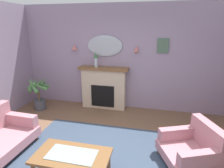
{
  "coord_description": "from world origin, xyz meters",
  "views": [
    {
      "loc": [
        0.71,
        -2.37,
        2.23
      ],
      "look_at": [
        -0.15,
        1.37,
        1.03
      ],
      "focal_mm": 30.25,
      "sensor_mm": 36.0,
      "label": 1
    }
  ],
  "objects_px": {
    "wall_sconce_right": "(136,49)",
    "coffee_table": "(72,158)",
    "potted_plant_tall_palm": "(39,92)",
    "mantel_vase_centre": "(96,59)",
    "wall_mirror": "(105,46)",
    "framed_picture": "(163,46)",
    "armchair_in_corner": "(193,147)",
    "wall_sconce_left": "(74,47)",
    "fireplace": "(104,88)"
  },
  "relations": [
    {
      "from": "wall_mirror",
      "to": "potted_plant_tall_palm",
      "type": "height_order",
      "value": "wall_mirror"
    },
    {
      "from": "wall_mirror",
      "to": "wall_sconce_right",
      "type": "bearing_deg",
      "value": -3.37
    },
    {
      "from": "wall_sconce_right",
      "to": "coffee_table",
      "type": "height_order",
      "value": "wall_sconce_right"
    },
    {
      "from": "wall_mirror",
      "to": "potted_plant_tall_palm",
      "type": "relative_size",
      "value": 1.04
    },
    {
      "from": "wall_mirror",
      "to": "potted_plant_tall_palm",
      "type": "xyz_separation_m",
      "value": [
        -1.69,
        -0.67,
        -1.21
      ]
    },
    {
      "from": "wall_mirror",
      "to": "coffee_table",
      "type": "relative_size",
      "value": 0.87
    },
    {
      "from": "wall_mirror",
      "to": "framed_picture",
      "type": "height_order",
      "value": "wall_mirror"
    },
    {
      "from": "fireplace",
      "to": "framed_picture",
      "type": "relative_size",
      "value": 3.78
    },
    {
      "from": "wall_sconce_left",
      "to": "coffee_table",
      "type": "relative_size",
      "value": 0.13
    },
    {
      "from": "wall_sconce_right",
      "to": "armchair_in_corner",
      "type": "height_order",
      "value": "wall_sconce_right"
    },
    {
      "from": "wall_mirror",
      "to": "armchair_in_corner",
      "type": "xyz_separation_m",
      "value": [
        2.05,
        -2.02,
        -1.4
      ]
    },
    {
      "from": "wall_sconce_right",
      "to": "framed_picture",
      "type": "distance_m",
      "value": 0.66
    },
    {
      "from": "mantel_vase_centre",
      "to": "wall_sconce_left",
      "type": "xyz_separation_m",
      "value": [
        -0.65,
        0.12,
        0.28
      ]
    },
    {
      "from": "mantel_vase_centre",
      "to": "wall_sconce_right",
      "type": "xyz_separation_m",
      "value": [
        1.05,
        0.12,
        0.28
      ]
    },
    {
      "from": "wall_sconce_left",
      "to": "armchair_in_corner",
      "type": "relative_size",
      "value": 0.13
    },
    {
      "from": "wall_sconce_left",
      "to": "potted_plant_tall_palm",
      "type": "height_order",
      "value": "wall_sconce_left"
    },
    {
      "from": "coffee_table",
      "to": "potted_plant_tall_palm",
      "type": "xyz_separation_m",
      "value": [
        -1.95,
        2.14,
        0.11
      ]
    },
    {
      "from": "mantel_vase_centre",
      "to": "coffee_table",
      "type": "relative_size",
      "value": 0.37
    },
    {
      "from": "fireplace",
      "to": "coffee_table",
      "type": "bearing_deg",
      "value": -84.59
    },
    {
      "from": "mantel_vase_centre",
      "to": "coffee_table",
      "type": "distance_m",
      "value": 2.85
    },
    {
      "from": "fireplace",
      "to": "wall_sconce_left",
      "type": "distance_m",
      "value": 1.38
    },
    {
      "from": "fireplace",
      "to": "framed_picture",
      "type": "bearing_deg",
      "value": 5.77
    },
    {
      "from": "wall_sconce_right",
      "to": "armchair_in_corner",
      "type": "distance_m",
      "value": 2.67
    },
    {
      "from": "fireplace",
      "to": "framed_picture",
      "type": "distance_m",
      "value": 1.91
    },
    {
      "from": "mantel_vase_centre",
      "to": "coffee_table",
      "type": "bearing_deg",
      "value": -80.26
    },
    {
      "from": "mantel_vase_centre",
      "to": "wall_mirror",
      "type": "relative_size",
      "value": 0.42
    },
    {
      "from": "framed_picture",
      "to": "coffee_table",
      "type": "bearing_deg",
      "value": -113.9
    },
    {
      "from": "wall_mirror",
      "to": "framed_picture",
      "type": "distance_m",
      "value": 1.5
    },
    {
      "from": "potted_plant_tall_palm",
      "to": "wall_sconce_left",
      "type": "bearing_deg",
      "value": 36.22
    },
    {
      "from": "armchair_in_corner",
      "to": "fireplace",
      "type": "bearing_deg",
      "value": 137.54
    },
    {
      "from": "framed_picture",
      "to": "potted_plant_tall_palm",
      "type": "bearing_deg",
      "value": -168.0
    },
    {
      "from": "armchair_in_corner",
      "to": "potted_plant_tall_palm",
      "type": "distance_m",
      "value": 3.99
    },
    {
      "from": "wall_mirror",
      "to": "wall_sconce_left",
      "type": "relative_size",
      "value": 6.86
    },
    {
      "from": "mantel_vase_centre",
      "to": "wall_sconce_right",
      "type": "height_order",
      "value": "wall_sconce_right"
    },
    {
      "from": "fireplace",
      "to": "wall_mirror",
      "type": "distance_m",
      "value": 1.15
    },
    {
      "from": "wall_sconce_right",
      "to": "potted_plant_tall_palm",
      "type": "xyz_separation_m",
      "value": [
        -2.54,
        -0.62,
        -1.16
      ]
    },
    {
      "from": "framed_picture",
      "to": "armchair_in_corner",
      "type": "relative_size",
      "value": 0.34
    },
    {
      "from": "wall_mirror",
      "to": "coffee_table",
      "type": "distance_m",
      "value": 3.11
    },
    {
      "from": "wall_mirror",
      "to": "potted_plant_tall_palm",
      "type": "bearing_deg",
      "value": -158.46
    },
    {
      "from": "wall_sconce_left",
      "to": "armchair_in_corner",
      "type": "distance_m",
      "value": 3.76
    },
    {
      "from": "coffee_table",
      "to": "armchair_in_corner",
      "type": "bearing_deg",
      "value": 23.63
    },
    {
      "from": "wall_sconce_left",
      "to": "framed_picture",
      "type": "bearing_deg",
      "value": 1.46
    },
    {
      "from": "coffee_table",
      "to": "armchair_in_corner",
      "type": "xyz_separation_m",
      "value": [
        1.8,
        0.79,
        -0.08
      ]
    },
    {
      "from": "framed_picture",
      "to": "mantel_vase_centre",
      "type": "bearing_deg",
      "value": -173.96
    },
    {
      "from": "mantel_vase_centre",
      "to": "potted_plant_tall_palm",
      "type": "distance_m",
      "value": 1.81
    },
    {
      "from": "wall_mirror",
      "to": "coffee_table",
      "type": "height_order",
      "value": "wall_mirror"
    },
    {
      "from": "wall_mirror",
      "to": "framed_picture",
      "type": "xyz_separation_m",
      "value": [
        1.5,
        0.01,
        0.04
      ]
    },
    {
      "from": "wall_sconce_right",
      "to": "armchair_in_corner",
      "type": "bearing_deg",
      "value": -58.6
    },
    {
      "from": "potted_plant_tall_palm",
      "to": "mantel_vase_centre",
      "type": "bearing_deg",
      "value": 18.45
    },
    {
      "from": "fireplace",
      "to": "coffee_table",
      "type": "xyz_separation_m",
      "value": [
        0.25,
        -2.66,
        -0.19
      ]
    }
  ]
}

